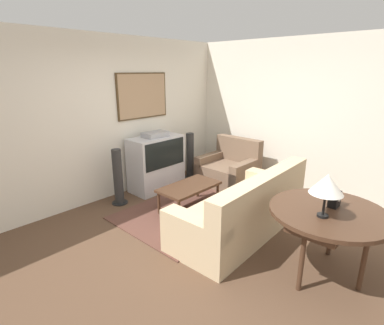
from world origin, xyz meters
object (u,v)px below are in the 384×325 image
(tv, at_px, (156,163))
(console_table, at_px, (329,216))
(speaker_tower_left, at_px, (118,178))
(couch, at_px, (244,211))
(mantel_clock, at_px, (335,199))
(coffee_table, at_px, (189,188))
(speaker_tower_right, at_px, (190,157))
(armchair, at_px, (229,170))
(table_lamp, at_px, (327,184))

(tv, relative_size, console_table, 0.90)
(console_table, distance_m, speaker_tower_left, 3.20)
(couch, bearing_deg, mantel_clock, 85.97)
(tv, distance_m, couch, 2.10)
(console_table, relative_size, speaker_tower_left, 1.28)
(coffee_table, bearing_deg, speaker_tower_right, 42.79)
(couch, height_order, armchair, couch)
(tv, xyz_separation_m, coffee_table, (-0.23, -1.05, -0.15))
(table_lamp, bearing_deg, armchair, 54.02)
(tv, distance_m, table_lamp, 3.30)
(armchair, relative_size, console_table, 0.82)
(coffee_table, xyz_separation_m, speaker_tower_left, (-0.63, 1.01, 0.08))
(speaker_tower_left, relative_size, speaker_tower_right, 1.00)
(armchair, height_order, coffee_table, armchair)
(mantel_clock, bearing_deg, armchair, 59.30)
(coffee_table, relative_size, table_lamp, 2.23)
(table_lamp, bearing_deg, couch, 72.48)
(couch, bearing_deg, tv, -98.25)
(console_table, relative_size, table_lamp, 2.70)
(tv, relative_size, coffee_table, 1.09)
(speaker_tower_left, bearing_deg, coffee_table, -58.12)
(console_table, height_order, speaker_tower_right, speaker_tower_right)
(armchair, bearing_deg, speaker_tower_left, -111.97)
(armchair, distance_m, coffee_table, 1.37)
(mantel_clock, bearing_deg, couch, 87.83)
(table_lamp, height_order, speaker_tower_left, table_lamp)
(mantel_clock, bearing_deg, speaker_tower_left, 100.52)
(couch, relative_size, coffee_table, 2.21)
(coffee_table, bearing_deg, speaker_tower_left, 121.88)
(coffee_table, height_order, mantel_clock, mantel_clock)
(mantel_clock, bearing_deg, tv, 85.09)
(couch, relative_size, table_lamp, 4.93)
(tv, distance_m, mantel_clock, 3.23)
(couch, bearing_deg, speaker_tower_right, -120.10)
(armchair, xyz_separation_m, console_table, (-1.52, -2.36, 0.41))
(console_table, bearing_deg, speaker_tower_left, 98.37)
(coffee_table, bearing_deg, console_table, -94.38)
(armchair, xyz_separation_m, coffee_table, (-1.36, -0.21, 0.08))
(couch, bearing_deg, console_table, 79.83)
(mantel_clock, bearing_deg, console_table, -179.47)
(couch, xyz_separation_m, speaker_tower_right, (1.09, 2.04, 0.14))
(couch, xyz_separation_m, console_table, (-0.16, -1.12, 0.39))
(mantel_clock, xyz_separation_m, speaker_tower_left, (-0.59, 3.16, -0.40))
(console_table, bearing_deg, couch, 81.69)
(armchair, bearing_deg, mantel_clock, -30.64)
(couch, relative_size, speaker_tower_left, 2.34)
(console_table, distance_m, speaker_tower_right, 3.41)
(console_table, distance_m, mantel_clock, 0.19)
(armchair, relative_size, table_lamp, 2.22)
(table_lamp, bearing_deg, console_table, -0.64)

